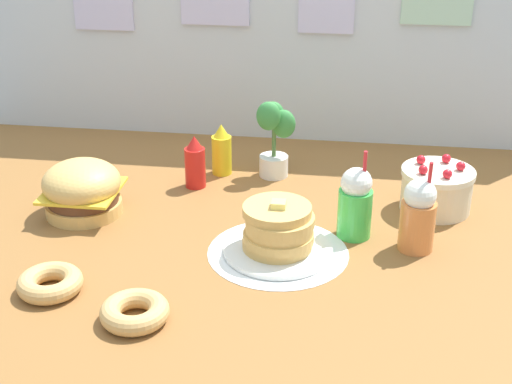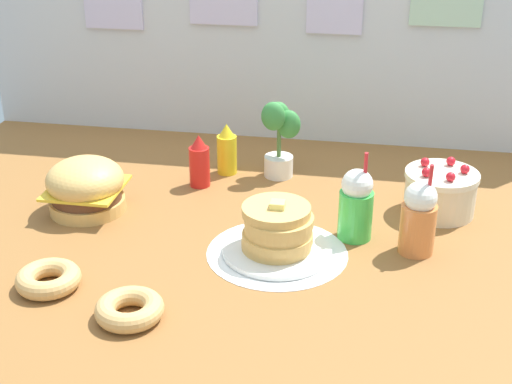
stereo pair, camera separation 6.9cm
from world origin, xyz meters
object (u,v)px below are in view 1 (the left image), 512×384
Objects in this scene: mustard_bottle at (222,151)px; orange_float_cup at (418,215)px; potted_plant at (275,136)px; layer_cake at (436,189)px; cream_soda_cup at (355,203)px; donut_chocolate at (135,311)px; burger at (82,189)px; ketchup_bottle at (195,163)px; pancake_stack at (278,233)px; donut_pink_glaze at (50,282)px.

orange_float_cup is (0.65, -0.46, 0.02)m from mustard_bottle.
mustard_bottle is at bearing -177.93° from potted_plant.
layer_cake is 1.25× the size of mustard_bottle.
cream_soda_cup is (0.47, -0.40, 0.02)m from mustard_bottle.
donut_chocolate is 0.61× the size of potted_plant.
potted_plant reaches higher than donut_chocolate.
potted_plant is at bearing 75.59° from donut_chocolate.
burger is 1.12m from layer_cake.
ketchup_bottle is 0.14m from mustard_bottle.
layer_cake reaches higher than pancake_stack.
pancake_stack is at bearing -64.07° from mustard_bottle.
ketchup_bottle is at bearing 175.18° from layer_cake.
pancake_stack is 1.70× the size of mustard_bottle.
mustard_bottle is at bearing 115.93° from pancake_stack.
pancake_stack is 1.70× the size of ketchup_bottle.
cream_soda_cup is (0.85, -0.03, 0.02)m from burger.
donut_chocolate is at bearing -20.59° from donut_pink_glaze.
ketchup_bottle is at bearing -119.63° from mustard_bottle.
ketchup_bottle is 0.29m from potted_plant.
potted_plant is at bearing 160.12° from layer_cake.
potted_plant is at bearing 26.73° from ketchup_bottle.
layer_cake is 0.83× the size of orange_float_cup.
donut_pink_glaze is (-0.31, -0.82, -0.06)m from mustard_bottle.
burger is 1.33× the size of mustard_bottle.
ketchup_bottle is (0.31, 0.25, 0.00)m from burger.
orange_float_cup is 0.66m from potted_plant.
orange_float_cup reaches higher than pancake_stack.
potted_plant is (-0.54, 0.20, 0.08)m from layer_cake.
layer_cake is 1.34× the size of donut_chocolate.
layer_cake is 1.21m from donut_pink_glaze.
orange_float_cup is at bearing -4.78° from burger.
cream_soda_cup is 0.89m from donut_pink_glaze.
mustard_bottle is (0.07, 0.12, 0.00)m from ketchup_bottle.
layer_cake is at bearing -19.88° from potted_plant.
ketchup_bottle is 0.66× the size of potted_plant.
mustard_bottle is at bearing 60.37° from ketchup_bottle.
pancake_stack is 1.83× the size of donut_pink_glaze.
cream_soda_cup and orange_float_cup have the same top height.
mustard_bottle reaches higher than burger.
donut_chocolate is (0.02, -0.79, -0.06)m from ketchup_bottle.
cream_soda_cup is at bearing -40.31° from mustard_bottle.
pancake_stack is at bearing -51.49° from ketchup_bottle.
ketchup_bottle is 1.08× the size of donut_chocolate.
ketchup_bottle is 0.67× the size of cream_soda_cup.
ketchup_bottle is 0.79m from donut_chocolate.
orange_float_cup reaches higher than donut_pink_glaze.
layer_cake is 1.25× the size of ketchup_bottle.
donut_chocolate is at bearing -135.59° from cream_soda_cup.
mustard_bottle is at bearing 165.43° from layer_cake.
cream_soda_cup reaches higher than burger.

